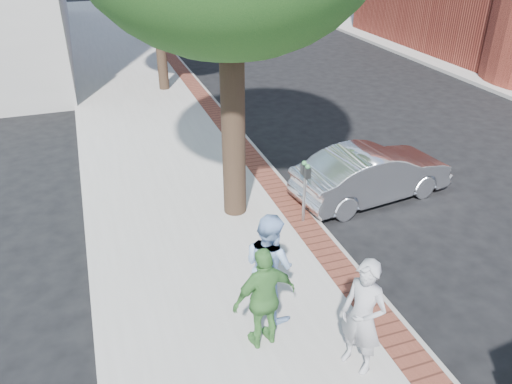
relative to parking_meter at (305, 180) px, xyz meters
name	(u,v)px	position (x,y,z in m)	size (l,w,h in m)	color
ground	(289,256)	(-0.73, -0.94, -1.21)	(120.00, 120.00, 0.00)	black
sidewalk	(156,128)	(-2.23, 7.06, -1.13)	(5.00, 60.00, 0.15)	#9E9991
brick_strip	(220,118)	(-0.03, 7.06, -1.05)	(0.60, 60.00, 0.01)	brown
curb	(229,119)	(0.32, 7.06, -1.13)	(0.10, 60.00, 0.15)	gray
parking_meter	(305,180)	(0.00, 0.00, 0.00)	(0.12, 0.32, 1.47)	gray
person_gray	(363,317)	(-0.90, -4.09, -0.09)	(0.70, 0.46, 1.93)	#A09FA4
person_officer	(269,265)	(-1.77, -2.49, -0.08)	(0.95, 0.74, 1.95)	#9ABFEF
person_green	(265,298)	(-2.10, -3.17, -0.14)	(1.07, 0.44, 1.82)	#48893E
sedan_silver	(372,173)	(2.16, 0.71, -0.54)	(1.42, 4.06, 1.34)	silver
bg_car	(186,24)	(1.85, 21.14, -0.45)	(1.78, 4.42, 1.50)	black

